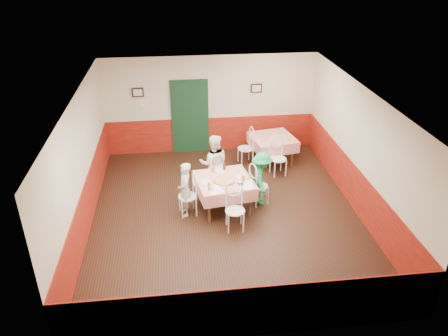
{
  "coord_description": "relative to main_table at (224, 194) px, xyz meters",
  "views": [
    {
      "loc": [
        -1.02,
        -8.29,
        5.53
      ],
      "look_at": [
        -0.0,
        0.24,
        1.05
      ],
      "focal_mm": 35.0,
      "sensor_mm": 36.0,
      "label": 1
    }
  ],
  "objects": [
    {
      "name": "shaker_b",
      "position": [
        -0.31,
        -0.5,
        0.43
      ],
      "size": [
        0.04,
        0.04,
        0.09
      ],
      "primitive_type": "cylinder",
      "rotation": [
        0.0,
        0.0,
        0.16
      ],
      "color": "silver",
      "rests_on": "main_table"
    },
    {
      "name": "glass_b",
      "position": [
        0.42,
        -0.13,
        0.46
      ],
      "size": [
        0.09,
        0.09,
        0.14
      ],
      "primitive_type": "cylinder",
      "rotation": [
        0.0,
        0.0,
        0.16
      ],
      "color": "#BF7219",
      "rests_on": "main_table"
    },
    {
      "name": "diner_right",
      "position": [
        0.89,
        0.14,
        0.27
      ],
      "size": [
        0.52,
        0.86,
        1.29
      ],
      "primitive_type": "imported",
      "rotation": [
        0.0,
        0.0,
        1.52
      ],
      "color": "gray",
      "rests_on": "ground"
    },
    {
      "name": "menu_right",
      "position": [
        0.46,
        -0.29,
        0.39
      ],
      "size": [
        0.32,
        0.41,
        0.0
      ],
      "primitive_type": "cube",
      "rotation": [
        0.0,
        0.0,
        -0.05
      ],
      "color": "white",
      "rests_on": "main_table"
    },
    {
      "name": "glass_a",
      "position": [
        -0.37,
        -0.32,
        0.45
      ],
      "size": [
        0.08,
        0.08,
        0.12
      ],
      "primitive_type": "cylinder",
      "rotation": [
        0.0,
        0.0,
        0.16
      ],
      "color": "#BF7219",
      "rests_on": "main_table"
    },
    {
      "name": "chair_second_a",
      "position": [
        0.86,
        2.23,
        0.08
      ],
      "size": [
        0.49,
        0.49,
        0.9
      ],
      "primitive_type": null,
      "rotation": [
        0.0,
        0.0,
        -1.39
      ],
      "color": "white",
      "rests_on": "ground"
    },
    {
      "name": "menu_left",
      "position": [
        -0.26,
        -0.43,
        0.39
      ],
      "size": [
        0.4,
        0.47,
        0.0
      ],
      "primitive_type": "cube",
      "rotation": [
        0.0,
        0.0,
        0.3
      ],
      "color": "white",
      "rests_on": "main_table"
    },
    {
      "name": "glass_c",
      "position": [
        -0.21,
        0.38,
        0.45
      ],
      "size": [
        0.08,
        0.08,
        0.13
      ],
      "primitive_type": "cylinder",
      "rotation": [
        0.0,
        0.0,
        0.16
      ],
      "color": "#BF7219",
      "rests_on": "main_table"
    },
    {
      "name": "pizza",
      "position": [
        0.0,
        -0.07,
        0.4
      ],
      "size": [
        0.55,
        0.55,
        0.03
      ],
      "primitive_type": "cylinder",
      "rotation": [
        0.0,
        0.0,
        0.16
      ],
      "color": "#B74723",
      "rests_on": "main_table"
    },
    {
      "name": "chair_left",
      "position": [
        -0.84,
        -0.14,
        0.08
      ],
      "size": [
        0.48,
        0.48,
        0.9
      ],
      "primitive_type": null,
      "rotation": [
        0.0,
        0.0,
        -1.42
      ],
      "color": "white",
      "rests_on": "ground"
    },
    {
      "name": "wainscot_left",
      "position": [
        -2.98,
        -0.24,
        0.12
      ],
      "size": [
        0.03,
        7.0,
        1.0
      ],
      "primitive_type": "cube",
      "color": "maroon",
      "rests_on": "ground"
    },
    {
      "name": "wallet",
      "position": [
        0.34,
        -0.27,
        0.4
      ],
      "size": [
        0.12,
        0.11,
        0.02
      ],
      "primitive_type": "cube",
      "rotation": [
        0.0,
        0.0,
        0.16
      ],
      "color": "black",
      "rests_on": "main_table"
    },
    {
      "name": "door",
      "position": [
        -0.6,
        3.21,
        0.68
      ],
      "size": [
        0.96,
        0.06,
        2.1
      ],
      "primitive_type": "cube",
      "color": "black",
      "rests_on": "ground"
    },
    {
      "name": "diner_far",
      "position": [
        -0.14,
        0.89,
        0.36
      ],
      "size": [
        0.74,
        0.6,
        1.46
      ],
      "primitive_type": "imported",
      "rotation": [
        0.0,
        0.0,
        3.08
      ],
      "color": "gray",
      "rests_on": "ground"
    },
    {
      "name": "front_wall",
      "position": [
        0.0,
        -3.74,
        1.02
      ],
      "size": [
        6.0,
        0.1,
        2.8
      ],
      "primitive_type": "cube",
      "color": "beige",
      "rests_on": "ground"
    },
    {
      "name": "ceiling",
      "position": [
        0.0,
        -0.24,
        2.42
      ],
      "size": [
        7.0,
        7.0,
        0.0
      ],
      "primitive_type": "plane",
      "color": "white",
      "rests_on": "back_wall"
    },
    {
      "name": "picture_right",
      "position": [
        1.3,
        3.21,
        1.48
      ],
      "size": [
        0.32,
        0.03,
        0.26
      ],
      "primitive_type": "cube",
      "color": "black",
      "rests_on": "back_wall"
    },
    {
      "name": "plate_left",
      "position": [
        -0.41,
        -0.1,
        0.39
      ],
      "size": [
        0.29,
        0.29,
        0.01
      ],
      "primitive_type": "cylinder",
      "rotation": [
        0.0,
        0.0,
        0.16
      ],
      "color": "white",
      "rests_on": "main_table"
    },
    {
      "name": "thermostat",
      "position": [
        -1.9,
        3.21,
        1.12
      ],
      "size": [
        0.1,
        0.03,
        0.1
      ],
      "primitive_type": "cube",
      "color": "white",
      "rests_on": "back_wall"
    },
    {
      "name": "plate_far",
      "position": [
        -0.04,
        0.4,
        0.39
      ],
      "size": [
        0.29,
        0.29,
        0.01
      ],
      "primitive_type": "cylinder",
      "rotation": [
        0.0,
        0.0,
        0.16
      ],
      "color": "white",
      "rests_on": "main_table"
    },
    {
      "name": "shaker_c",
      "position": [
        -0.38,
        -0.45,
        0.43
      ],
      "size": [
        0.04,
        0.04,
        0.09
      ],
      "primitive_type": "cylinder",
      "rotation": [
        0.0,
        0.0,
        0.16
      ],
      "color": "#B23319",
      "rests_on": "main_table"
    },
    {
      "name": "left_wall",
      "position": [
        -3.0,
        -0.24,
        1.02
      ],
      "size": [
        0.1,
        7.0,
        2.8
      ],
      "primitive_type": "cube",
      "color": "beige",
      "rests_on": "ground"
    },
    {
      "name": "shaker_a",
      "position": [
        -0.36,
        -0.5,
        0.43
      ],
      "size": [
        0.04,
        0.04,
        0.09
      ],
      "primitive_type": "cylinder",
      "rotation": [
        0.0,
        0.0,
        0.16
      ],
      "color": "silver",
      "rests_on": "main_table"
    },
    {
      "name": "diner_left",
      "position": [
        -0.89,
        -0.14,
        0.26
      ],
      "size": [
        0.32,
        0.47,
        1.28
      ],
      "primitive_type": "imported",
      "rotation": [
        0.0,
        0.0,
        -1.55
      ],
      "color": "gray",
      "rests_on": "ground"
    },
    {
      "name": "plate_right",
      "position": [
        0.42,
        0.05,
        0.39
      ],
      "size": [
        0.29,
        0.29,
        0.01
      ],
      "primitive_type": "cylinder",
      "rotation": [
        0.0,
        0.0,
        0.16
      ],
      "color": "white",
      "rests_on": "main_table"
    },
    {
      "name": "right_wall",
      "position": [
        3.0,
        -0.24,
        1.02
      ],
      "size": [
        0.1,
        7.0,
        2.8
      ],
      "primitive_type": "cube",
      "color": "beige",
      "rests_on": "ground"
    },
    {
      "name": "beer_bottle",
      "position": [
        0.06,
        0.43,
        0.51
      ],
      "size": [
        0.08,
        0.08,
        0.25
      ],
      "primitive_type": "cylinder",
      "rotation": [
        0.0,
        0.0,
        0.16
      ],
      "color": "#381C0A",
      "rests_on": "main_table"
    },
    {
      "name": "chair_far",
      "position": [
        -0.14,
        0.84,
        0.08
      ],
      "size": [
        0.54,
        0.54,
        0.9
      ],
      "primitive_type": null,
      "rotation": [
        0.0,
        0.0,
        3.5
      ],
      "color": "white",
      "rests_on": "ground"
    },
    {
      "name": "back_wall",
      "position": [
        0.0,
        3.26,
        1.02
      ],
      "size": [
        6.0,
        0.1,
        2.8
      ],
      "primitive_type": "cube",
      "color": "beige",
      "rests_on": "ground"
    },
    {
      "name": "wainscot_front",
      "position": [
        0.0,
        -3.73,
        0.12
      ],
      "size": [
        6.0,
        0.03,
        1.0
      ],
      "primitive_type": "cube",
      "color": "maroon",
      "rests_on": "ground"
    },
    {
      "name": "chair_near",
      "position": [
        0.14,
        -0.84,
        0.08
      ],
      "size": [
        0.42,
        0.42,
        0.9
      ],
      "primitive_type": null,
      "rotation": [
        0.0,
        0.0,
        0.01
      ],
      "color": "white",
      "rests_on": "ground"
    },
    {
      "name": "chair_second_b",
      "position": [
        1.61,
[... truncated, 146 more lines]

